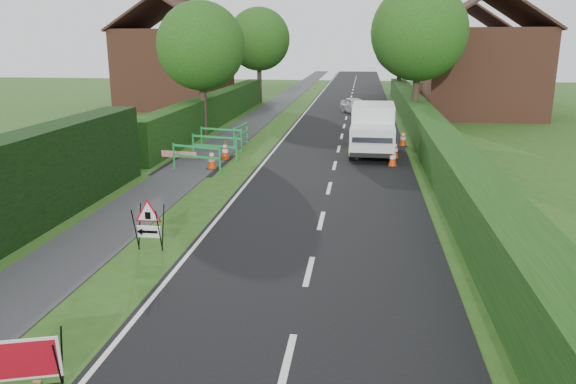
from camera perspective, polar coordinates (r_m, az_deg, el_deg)
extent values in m
plane|color=#264E16|center=(11.69, -10.79, -9.26)|extent=(120.00, 120.00, 0.00)
cube|color=black|center=(45.33, 6.32, 9.06)|extent=(6.00, 90.00, 0.02)
cube|color=#2D2D30|center=(45.79, -0.66, 9.21)|extent=(2.00, 90.00, 0.02)
cube|color=#14380F|center=(33.52, -7.28, 6.87)|extent=(1.00, 24.00, 1.80)
cube|color=#14380F|center=(26.67, 13.91, 4.42)|extent=(1.20, 50.00, 1.50)
cube|color=brown|center=(42.34, -11.32, 12.16)|extent=(7.00, 7.00, 5.50)
cube|color=#331E19|center=(42.92, -13.91, 17.19)|extent=(4.00, 7.40, 2.58)
cube|color=#331E19|center=(41.80, -9.22, 17.49)|extent=(4.00, 7.40, 2.58)
cube|color=brown|center=(38.85, 19.05, 11.39)|extent=(7.00, 7.00, 5.50)
cube|color=#331E19|center=(38.54, 16.90, 17.27)|extent=(4.00, 7.40, 2.58)
cube|color=#331E19|center=(39.21, 22.17, 16.78)|extent=(4.00, 7.40, 2.58)
cube|color=brown|center=(52.79, 17.22, 12.33)|extent=(7.00, 7.00, 5.50)
cube|color=#331E19|center=(52.53, 15.60, 16.64)|extent=(4.00, 7.40, 2.58)
cube|color=#331E19|center=(53.10, 19.49, 16.32)|extent=(4.00, 7.40, 2.58)
cube|color=#331E19|center=(52.83, 17.65, 17.67)|extent=(0.25, 7.40, 0.18)
cylinder|color=#2D2116|center=(29.42, -8.59, 8.25)|extent=(0.36, 0.36, 2.62)
sphere|color=#1D3E10|center=(29.22, -8.84, 14.46)|extent=(4.40, 4.40, 4.40)
cylinder|color=#2D2116|center=(32.37, 12.80, 8.98)|extent=(0.36, 0.36, 2.97)
sphere|color=#1D3E10|center=(32.20, 13.19, 15.53)|extent=(5.20, 5.20, 5.20)
cylinder|color=#2D2116|center=(44.94, -2.91, 10.86)|extent=(0.36, 0.36, 2.80)
sphere|color=#1D3E10|center=(44.81, -2.97, 15.25)|extent=(4.80, 4.80, 4.80)
cylinder|color=#2D2116|center=(48.29, 11.17, 10.69)|extent=(0.36, 0.36, 2.45)
sphere|color=#1D3E10|center=(48.16, 11.35, 14.26)|extent=(4.20, 4.20, 4.20)
cylinder|color=black|center=(8.78, -22.36, -15.98)|extent=(0.11, 0.27, 0.78)
cylinder|color=black|center=(9.03, -21.99, -15.05)|extent=(0.11, 0.27, 0.78)
cube|color=white|center=(8.96, -25.17, -15.14)|extent=(0.95, 0.40, 0.68)
cube|color=#AF0C1D|center=(8.95, -25.19, -15.18)|extent=(0.86, 0.36, 0.59)
cylinder|color=black|center=(13.45, -15.25, -3.74)|extent=(0.03, 0.33, 1.06)
cylinder|color=black|center=(13.68, -14.83, -3.39)|extent=(0.03, 0.33, 1.06)
cylinder|color=black|center=(13.25, -12.96, -3.88)|extent=(0.03, 0.33, 1.06)
cylinder|color=black|center=(13.48, -12.58, -3.52)|extent=(0.03, 0.33, 1.06)
cube|color=white|center=(13.47, -13.92, -3.94)|extent=(0.59, 0.02, 0.28)
cube|color=black|center=(13.46, -13.94, -3.96)|extent=(0.42, 0.01, 0.07)
cone|color=black|center=(13.54, -14.84, -3.90)|extent=(0.13, 0.17, 0.17)
cube|color=black|center=(13.33, -14.06, -2.35)|extent=(0.13, 0.01, 0.17)
cube|color=silver|center=(25.10, 8.62, 6.88)|extent=(1.83, 2.89, 1.71)
cube|color=silver|center=(23.01, 8.56, 5.30)|extent=(1.81, 1.88, 1.05)
cube|color=black|center=(22.10, 8.57, 5.57)|extent=(1.57, 0.23, 0.48)
cube|color=yellow|center=(24.41, 6.43, 5.11)|extent=(0.10, 4.39, 0.21)
cube|color=yellow|center=(24.41, 10.66, 4.94)|extent=(0.10, 4.39, 0.21)
cube|color=black|center=(22.23, 8.50, 3.72)|extent=(1.74, 0.14, 0.18)
cylinder|color=black|center=(23.08, 6.52, 4.03)|extent=(0.23, 0.71, 0.71)
cylinder|color=black|center=(23.08, 10.49, 3.87)|extent=(0.23, 0.71, 0.71)
cylinder|color=black|center=(25.89, 6.78, 5.24)|extent=(0.23, 0.71, 0.71)
cylinder|color=black|center=(25.89, 10.32, 5.10)|extent=(0.23, 0.71, 0.71)
cube|color=black|center=(22.34, 10.55, 2.62)|extent=(0.38, 0.38, 0.04)
cone|color=#E03907|center=(22.26, 10.60, 3.61)|extent=(0.32, 0.32, 0.75)
cylinder|color=white|center=(22.27, 10.60, 3.52)|extent=(0.25, 0.25, 0.14)
cylinder|color=white|center=(22.23, 10.62, 3.99)|extent=(0.17, 0.17, 0.10)
cube|color=black|center=(23.85, 10.76, 3.40)|extent=(0.38, 0.38, 0.04)
cone|color=#E03907|center=(23.77, 10.80, 4.33)|extent=(0.32, 0.32, 0.75)
cylinder|color=white|center=(23.78, 10.80, 4.24)|extent=(0.25, 0.25, 0.14)
cylinder|color=white|center=(23.74, 10.82, 4.69)|extent=(0.17, 0.17, 0.10)
cube|color=black|center=(26.72, 11.58, 4.62)|extent=(0.38, 0.38, 0.04)
cone|color=#E03907|center=(26.65, 11.63, 5.45)|extent=(0.32, 0.32, 0.75)
cylinder|color=white|center=(26.66, 11.62, 5.37)|extent=(0.25, 0.25, 0.14)
cylinder|color=white|center=(26.63, 11.64, 5.77)|extent=(0.17, 0.17, 0.10)
cube|color=black|center=(21.73, -7.72, 2.39)|extent=(0.38, 0.38, 0.04)
cone|color=#E03907|center=(21.64, -7.76, 3.41)|extent=(0.32, 0.32, 0.75)
cylinder|color=white|center=(21.65, -7.76, 3.31)|extent=(0.25, 0.25, 0.14)
cylinder|color=white|center=(21.61, -7.77, 3.80)|extent=(0.17, 0.17, 0.10)
cube|color=black|center=(23.37, -6.37, 3.33)|extent=(0.38, 0.38, 0.04)
cone|color=#E03907|center=(23.29, -6.40, 4.29)|extent=(0.32, 0.32, 0.75)
cylinder|color=white|center=(23.30, -6.40, 4.19)|extent=(0.25, 0.25, 0.14)
cylinder|color=white|center=(23.26, -6.41, 4.65)|extent=(0.17, 0.17, 0.10)
cube|color=green|center=(21.91, -11.51, 3.61)|extent=(0.06, 0.06, 1.00)
cube|color=green|center=(20.87, -6.93, 3.24)|extent=(0.06, 0.06, 1.00)
cube|color=green|center=(21.29, -9.32, 4.54)|extent=(1.95, 0.56, 0.08)
cube|color=green|center=(21.37, -9.28, 3.56)|extent=(1.95, 0.56, 0.08)
cube|color=green|center=(22.01, -11.45, 2.39)|extent=(0.15, 0.35, 0.04)
cube|color=green|center=(20.98, -6.89, 1.96)|extent=(0.15, 0.35, 0.04)
cube|color=green|center=(23.94, -9.61, 4.67)|extent=(0.06, 0.06, 1.00)
cube|color=green|center=(23.02, -5.27, 4.40)|extent=(0.06, 0.06, 1.00)
cube|color=green|center=(23.39, -7.52, 5.55)|extent=(1.96, 0.49, 0.08)
cube|color=green|center=(23.45, -7.48, 4.66)|extent=(1.96, 0.49, 0.08)
cube|color=green|center=(24.03, -9.56, 3.55)|extent=(0.14, 0.35, 0.04)
cube|color=green|center=(23.11, -5.24, 3.23)|extent=(0.14, 0.35, 0.04)
cube|color=green|center=(25.93, -8.77, 5.51)|extent=(0.06, 0.06, 1.00)
cube|color=green|center=(25.03, -4.73, 5.29)|extent=(0.06, 0.06, 1.00)
cube|color=green|center=(25.40, -6.82, 6.34)|extent=(1.96, 0.49, 0.08)
cube|color=green|center=(25.46, -6.79, 5.51)|extent=(1.96, 0.49, 0.08)
cube|color=green|center=(26.01, -8.72, 4.46)|extent=(0.14, 0.35, 0.04)
cube|color=green|center=(25.12, -4.71, 4.21)|extent=(0.14, 0.35, 0.04)
cube|color=green|center=(25.35, -5.50, 5.40)|extent=(0.05, 0.05, 1.00)
cube|color=green|center=(27.23, -4.18, 6.10)|extent=(0.05, 0.05, 1.00)
cube|color=green|center=(26.23, -4.84, 6.67)|extent=(0.23, 2.00, 0.08)
cube|color=green|center=(26.28, -4.82, 5.87)|extent=(0.23, 2.00, 0.08)
cube|color=green|center=(25.44, -5.48, 4.33)|extent=(0.35, 0.09, 0.04)
cube|color=green|center=(27.31, -4.16, 5.11)|extent=(0.35, 0.09, 0.04)
cube|color=red|center=(22.53, -10.96, 2.66)|extent=(1.49, 0.26, 0.25)
imported|color=silver|center=(38.30, 6.84, 8.71)|extent=(2.34, 3.36, 1.06)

